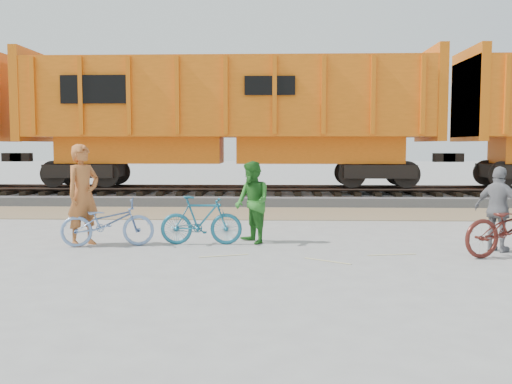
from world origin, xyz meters
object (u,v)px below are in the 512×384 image
hopper_car_center (230,115)px  person_woman (499,209)px  bicycle_blue (108,222)px  bicycle_teal (201,220)px  person_solo (83,195)px  person_man (252,202)px

hopper_car_center → person_woman: (5.70, -9.21, -2.22)m
bicycle_blue → person_woman: size_ratio=1.13×
bicycle_blue → bicycle_teal: (1.80, 0.25, 0.02)m
bicycle_blue → person_solo: bearing=68.0°
person_woman → hopper_car_center: bearing=-10.9°
hopper_car_center → person_man: 8.80m
person_solo → person_woman: (7.87, -0.42, -0.20)m
hopper_car_center → person_solo: hopper_car_center is taller
person_man → bicycle_blue: bearing=-110.4°
bicycle_blue → bicycle_teal: bicycle_teal is taller
hopper_car_center → person_solo: bearing=-103.9°
bicycle_blue → person_solo: 0.73m
bicycle_teal → person_woman: bearing=-97.5°
person_man → person_woman: person_man is taller
bicycle_blue → bicycle_teal: 1.81m
hopper_car_center → bicycle_blue: size_ratio=7.89×
bicycle_blue → person_woman: bearing=-103.2°
bicycle_teal → person_man: size_ratio=0.98×
bicycle_blue → person_solo: (-0.50, 0.10, 0.52)m
bicycle_teal → person_woman: size_ratio=1.02×
bicycle_blue → person_solo: person_solo is taller
person_woman → person_solo: bearing=44.3°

